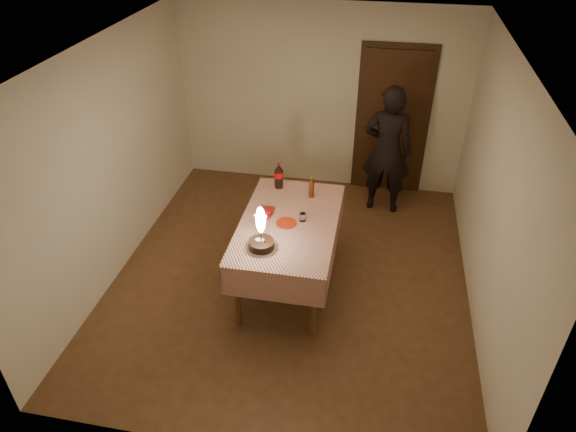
% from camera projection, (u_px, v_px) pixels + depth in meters
% --- Properties ---
extents(ground, '(4.00, 4.50, 0.01)m').
position_uv_depth(ground, '(291.00, 275.00, 6.01)').
color(ground, brown).
rests_on(ground, ground).
extents(room_shell, '(4.04, 4.54, 2.62)m').
position_uv_depth(room_shell, '(297.00, 144.00, 5.14)').
color(room_shell, silver).
rests_on(room_shell, ground).
extents(dining_table, '(1.02, 1.72, 0.85)m').
position_uv_depth(dining_table, '(289.00, 230.00, 5.49)').
color(dining_table, brown).
rests_on(dining_table, ground).
extents(birthday_cake, '(0.32, 0.32, 0.48)m').
position_uv_depth(birthday_cake, '(261.00, 237.00, 4.98)').
color(birthday_cake, white).
rests_on(birthday_cake, dining_table).
extents(red_plate, '(0.22, 0.22, 0.01)m').
position_uv_depth(red_plate, '(286.00, 223.00, 5.40)').
color(red_plate, '#B7250C').
rests_on(red_plate, dining_table).
extents(red_cup, '(0.08, 0.08, 0.10)m').
position_uv_depth(red_cup, '(267.00, 214.00, 5.46)').
color(red_cup, '#B40C1A').
rests_on(red_cup, dining_table).
extents(clear_cup, '(0.07, 0.07, 0.09)m').
position_uv_depth(clear_cup, '(303.00, 217.00, 5.42)').
color(clear_cup, silver).
rests_on(clear_cup, dining_table).
extents(napkin_stack, '(0.15, 0.15, 0.02)m').
position_uv_depth(napkin_stack, '(267.00, 210.00, 5.59)').
color(napkin_stack, '#A52512').
rests_on(napkin_stack, dining_table).
extents(cola_bottle, '(0.10, 0.10, 0.32)m').
position_uv_depth(cola_bottle, '(279.00, 176.00, 5.93)').
color(cola_bottle, black).
rests_on(cola_bottle, dining_table).
extents(amber_bottle_right, '(0.06, 0.06, 0.26)m').
position_uv_depth(amber_bottle_right, '(311.00, 188.00, 5.78)').
color(amber_bottle_right, '#59270F').
rests_on(amber_bottle_right, dining_table).
extents(photographer, '(0.68, 0.49, 1.77)m').
position_uv_depth(photographer, '(387.00, 150.00, 6.72)').
color(photographer, black).
rests_on(photographer, ground).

